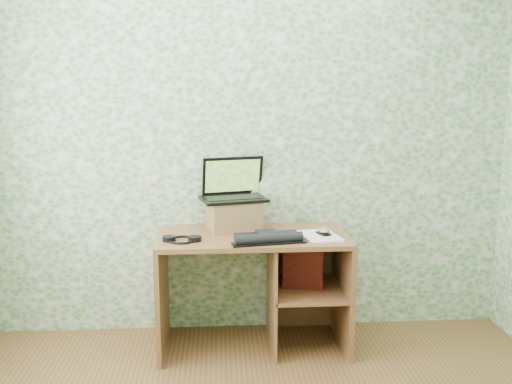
{
  "coord_description": "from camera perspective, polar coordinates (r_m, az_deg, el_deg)",
  "views": [
    {
      "loc": [
        -0.21,
        -2.05,
        1.69
      ],
      "look_at": [
        0.01,
        1.39,
        1.03
      ],
      "focal_mm": 40.0,
      "sensor_mm": 36.0,
      "label": 1
    }
  ],
  "objects": [
    {
      "name": "riser",
      "position": [
        3.73,
        -2.27,
        -2.3
      ],
      "size": [
        0.38,
        0.34,
        0.19
      ],
      "primitive_type": "cube",
      "rotation": [
        0.0,
        0.0,
        0.24
      ],
      "color": "olive",
      "rests_on": "desk"
    },
    {
      "name": "laptop",
      "position": [
        3.74,
        -2.31,
        0.26
      ],
      "size": [
        0.47,
        0.38,
        0.27
      ],
      "rotation": [
        0.0,
        0.0,
        0.24
      ],
      "color": "black",
      "rests_on": "riser"
    },
    {
      "name": "wall_back",
      "position": [
        3.83,
        -0.57,
        4.91
      ],
      "size": [
        3.5,
        0.0,
        3.5
      ],
      "primitive_type": "plane",
      "rotation": [
        1.57,
        0.0,
        0.0
      ],
      "color": "silver",
      "rests_on": "ground"
    },
    {
      "name": "keyboard",
      "position": [
        3.47,
        1.21,
        -4.58
      ],
      "size": [
        0.46,
        0.29,
        0.06
      ],
      "rotation": [
        0.0,
        0.0,
        0.16
      ],
      "color": "black",
      "rests_on": "desk"
    },
    {
      "name": "notepad",
      "position": [
        3.58,
        6.42,
        -4.41
      ],
      "size": [
        0.26,
        0.33,
        0.01
      ],
      "primitive_type": "cube",
      "rotation": [
        0.0,
        0.0,
        0.18
      ],
      "color": "silver",
      "rests_on": "desk"
    },
    {
      "name": "pen",
      "position": [
        3.61,
        7.27,
        -4.12
      ],
      "size": [
        0.03,
        0.13,
        0.01
      ],
      "primitive_type": "cylinder",
      "rotation": [
        1.57,
        0.0,
        -0.17
      ],
      "color": "black",
      "rests_on": "notepad"
    },
    {
      "name": "desk",
      "position": [
        3.73,
        0.9,
        -8.14
      ],
      "size": [
        1.2,
        0.6,
        0.75
      ],
      "color": "brown",
      "rests_on": "floor"
    },
    {
      "name": "red_box",
      "position": [
        3.71,
        4.74,
        -7.27
      ],
      "size": [
        0.27,
        0.14,
        0.31
      ],
      "primitive_type": "cube",
      "rotation": [
        0.0,
        0.0,
        -0.24
      ],
      "color": "maroon",
      "rests_on": "desk"
    },
    {
      "name": "mouse",
      "position": [
        3.59,
        6.78,
        -3.96
      ],
      "size": [
        0.1,
        0.12,
        0.04
      ],
      "primitive_type": "ellipsoid",
      "rotation": [
        0.0,
        0.0,
        0.4
      ],
      "color": "#B1B1B3",
      "rests_on": "notepad"
    },
    {
      "name": "headphones",
      "position": [
        3.51,
        -7.41,
        -4.7
      ],
      "size": [
        0.24,
        0.18,
        0.03
      ],
      "rotation": [
        0.0,
        0.0,
        -0.08
      ],
      "color": "black",
      "rests_on": "desk"
    }
  ]
}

